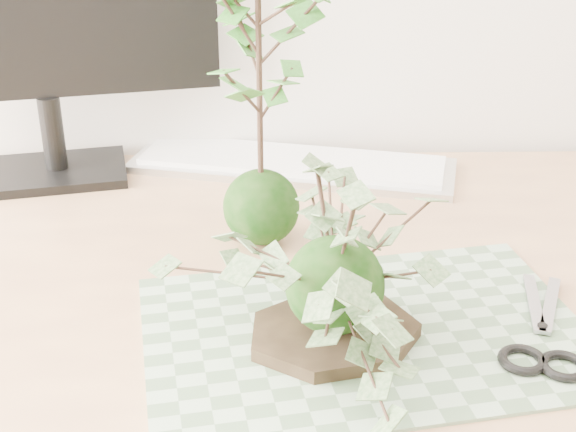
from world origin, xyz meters
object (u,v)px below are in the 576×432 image
(desk, at_px, (324,316))
(ivy_kokedama, at_px, (336,243))
(keyboard, at_px, (292,164))
(maple_kokedama, at_px, (258,20))
(monitor, at_px, (37,3))

(desk, relative_size, ivy_kokedama, 5.27)
(ivy_kokedama, height_order, keyboard, ivy_kokedama)
(maple_kokedama, bearing_deg, desk, -28.40)
(monitor, bearing_deg, keyboard, -10.35)
(desk, height_order, ivy_kokedama, ivy_kokedama)
(keyboard, bearing_deg, maple_kokedama, -86.65)
(ivy_kokedama, xyz_separation_m, monitor, (-0.39, 0.46, 0.14))
(desk, relative_size, keyboard, 3.07)
(desk, distance_m, keyboard, 0.30)
(desk, distance_m, ivy_kokedama, 0.28)
(maple_kokedama, xyz_separation_m, monitor, (-0.31, 0.23, -0.03))
(desk, relative_size, monitor, 3.18)
(desk, relative_size, maple_kokedama, 3.95)
(maple_kokedama, relative_size, monitor, 0.80)
(desk, height_order, maple_kokedama, maple_kokedama)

